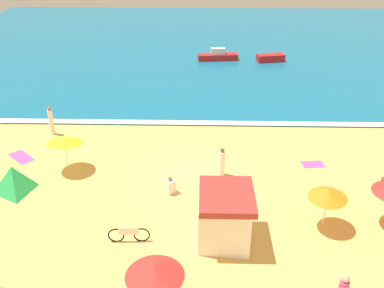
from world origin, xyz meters
TOP-DOWN VIEW (x-y plane):
  - ground_plane at (0.00, 0.00)m, footprint 60.00×60.00m
  - ocean_water at (0.00, 28.00)m, footprint 60.00×44.00m
  - wave_breaker_foam at (0.00, 6.30)m, footprint 57.00×0.70m
  - lifeguard_cabana at (1.89, -5.49)m, footprint 2.36×2.76m
  - beach_umbrella_3 at (6.36, -4.59)m, footprint 2.42×2.42m
  - beach_umbrella_5 at (-6.64, 0.13)m, footprint 2.42×2.43m
  - beach_umbrella_7 at (-0.71, -9.56)m, footprint 2.82×2.81m
  - beach_tent at (-8.80, -1.94)m, footprint 2.32×2.52m
  - parked_bicycle at (-2.27, -5.83)m, footprint 1.82×0.16m
  - beachgoer_3 at (-0.75, -2.04)m, footprint 0.65×0.65m
  - beachgoer_4 at (1.91, -0.25)m, footprint 0.37×0.37m
  - beachgoer_5 at (-8.90, 4.52)m, footprint 0.40×0.40m
  - beach_towel_0 at (7.20, 1.00)m, footprint 1.32×0.90m
  - beach_towel_1 at (-9.83, 1.41)m, footprint 1.88×1.84m
  - small_boat_0 at (7.48, 20.98)m, footprint 2.82×1.59m
  - small_boat_1 at (2.32, 21.28)m, footprint 4.03×1.53m

SIDE VIEW (x-z plane):
  - ground_plane at x=0.00m, z-range 0.00..0.00m
  - beach_towel_0 at x=7.20m, z-range 0.00..0.01m
  - beach_towel_1 at x=-9.83m, z-range 0.00..0.01m
  - ocean_water at x=0.00m, z-range 0.00..0.10m
  - wave_breaker_foam at x=0.00m, z-range 0.10..0.11m
  - parked_bicycle at x=-2.27m, z-range 0.00..0.76m
  - beachgoer_3 at x=-0.75m, z-range -0.08..0.87m
  - small_boat_0 at x=7.48m, z-range 0.10..0.77m
  - small_boat_1 at x=2.32m, z-range -0.09..1.09m
  - beach_tent at x=-8.80m, z-range 0.00..1.36m
  - beachgoer_4 at x=1.91m, z-range -0.05..1.61m
  - beachgoer_5 at x=-8.90m, z-range -0.03..1.90m
  - lifeguard_cabana at x=1.89m, z-range 0.02..2.37m
  - beach_umbrella_3 at x=6.36m, z-range 0.76..2.84m
  - beach_umbrella_5 at x=-6.64m, z-range 0.78..2.88m
  - beach_umbrella_7 at x=-0.71m, z-range 0.86..3.09m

